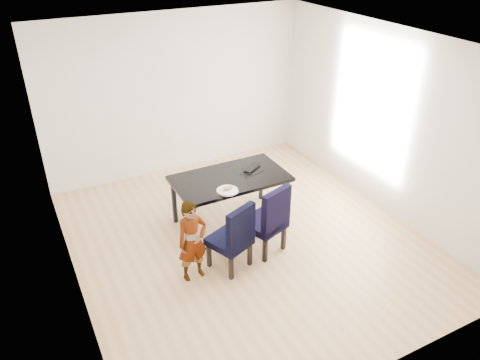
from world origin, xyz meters
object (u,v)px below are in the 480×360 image
dining_table (230,200)px  chair_right (264,218)px  child (192,241)px  chair_left (229,235)px  laptop (249,167)px  plate (227,191)px

dining_table → chair_right: (0.10, -0.78, 0.12)m
child → chair_left: bearing=-8.1°
chair_right → child: size_ratio=0.93×
child → chair_right: bearing=-0.7°
chair_left → child: 0.48m
chair_left → chair_right: size_ratio=0.95×
child → laptop: child is taller
child → plate: size_ratio=3.67×
chair_right → child: (-1.04, -0.09, 0.04)m
chair_right → plate: 0.60m
dining_table → chair_left: 1.00m
chair_left → laptop: size_ratio=2.88×
laptop → child: bearing=6.9°
dining_table → child: (-0.94, -0.87, 0.16)m
plate → chair_left: bearing=-114.5°
plate → laptop: (0.58, 0.46, 0.00)m
dining_table → chair_left: size_ratio=1.70×
laptop → chair_right: bearing=42.8°
dining_table → laptop: 0.55m
plate → laptop: laptop is taller
dining_table → chair_right: bearing=-82.7°
chair_left → chair_right: bearing=-11.0°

